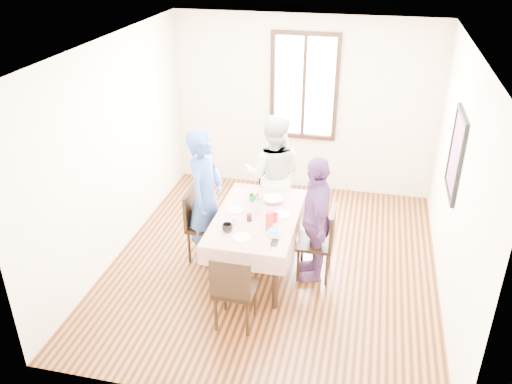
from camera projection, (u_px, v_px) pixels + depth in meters
The scene contains 30 objects.
ground at pixel (274, 262), 6.69m from camera, with size 4.50×4.50×0.00m, color black.
back_wall at pixel (304, 106), 8.02m from camera, with size 4.00×4.00×0.00m, color #F0E0C1.
right_wall at pixel (458, 182), 5.68m from camera, with size 4.50×4.50×0.00m, color #F0E0C1.
window_frame at pixel (304, 87), 7.87m from camera, with size 1.02×0.06×1.62m, color black.
window_pane at pixel (304, 87), 7.88m from camera, with size 0.90×0.02×1.50m, color white.
art_poster at pixel (456, 154), 5.85m from camera, with size 0.04×0.76×0.96m, color red.
dining_table at pixel (257, 243), 6.40m from camera, with size 0.84×1.46×0.75m, color black.
tablecloth at pixel (257, 216), 6.22m from camera, with size 0.96×1.58×0.01m, color #5F110C.
chair_left at pixel (205, 225), 6.62m from camera, with size 0.42×0.42×0.91m, color black.
chair_right at pixel (315, 243), 6.26m from camera, with size 0.42×0.42×0.91m, color black.
chair_far at pixel (273, 200), 7.23m from camera, with size 0.42×0.42×0.91m, color black.
chair_near at pixel (236, 288), 5.49m from camera, with size 0.42×0.42×0.91m, color black.
person_left at pixel (205, 197), 6.43m from camera, with size 0.63×0.41×1.72m, color #2E4D97.
person_far at pixel (273, 175), 7.04m from camera, with size 0.81×0.63×1.67m, color beige.
person_right at pixel (315, 219), 6.12m from camera, with size 0.91×0.38×1.56m, color #5C366F.
mug_black at pixel (227, 228), 5.88m from camera, with size 0.12×0.12×0.09m, color black.
mug_flag at pixel (274, 218), 6.08m from camera, with size 0.11×0.11×0.10m, color red.
mug_green at pixel (253, 198), 6.53m from camera, with size 0.11×0.11×0.09m, color #0C7226.
serving_bowl at pixel (273, 200), 6.51m from camera, with size 0.25×0.25×0.06m, color white.
juice_carton at pixel (269, 221), 5.88m from camera, with size 0.07×0.07×0.23m, color red.
butter_tub at pixel (274, 233), 5.81m from camera, with size 0.14×0.14×0.07m, color white.
jam_jar at pixel (249, 217), 6.10m from camera, with size 0.06×0.06×0.09m, color black.
drinking_glass at pixel (235, 220), 6.03m from camera, with size 0.06×0.06×0.09m, color silver.
smartphone at pixel (274, 243), 5.69m from camera, with size 0.07×0.15×0.01m, color black.
flower_vase at pixel (258, 207), 6.25m from camera, with size 0.08×0.08×0.16m, color silver.
plate_left at pixel (235, 210), 6.33m from camera, with size 0.20×0.20×0.01m, color white.
plate_right at pixel (281, 214), 6.24m from camera, with size 0.20×0.20×0.01m, color white.
plate_near at pixel (241, 237), 5.78m from camera, with size 0.20×0.20×0.01m, color white.
butter_lid at pixel (274, 230), 5.79m from camera, with size 0.12×0.12×0.01m, color blue.
flower_bunch at pixel (258, 197), 6.19m from camera, with size 0.09×0.09×0.10m, color yellow, non-canonical shape.
Camera 1 is at (1.02, -5.45, 3.85)m, focal length 37.09 mm.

